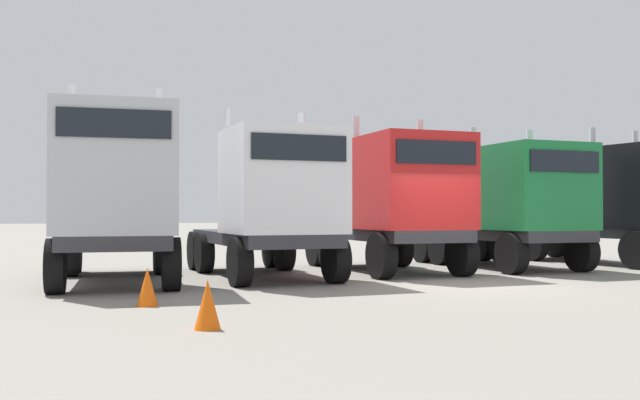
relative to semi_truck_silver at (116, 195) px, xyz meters
name	(u,v)px	position (x,y,z in m)	size (l,w,h in m)	color
ground	(473,286)	(7.24, -2.51, -1.96)	(200.00, 200.00, 0.00)	gray
semi_truck_silver	(116,195)	(0.00, 0.00, 0.00)	(3.09, 6.52, 4.39)	#333338
semi_truck_white	(273,202)	(3.57, 0.21, -0.14)	(2.58, 6.18, 4.07)	#333338
semi_truck_red	(402,202)	(7.15, 0.68, -0.10)	(2.56, 5.80, 4.11)	#333338
semi_truck_green	(520,204)	(10.84, 0.76, -0.15)	(2.56, 5.96, 4.00)	#333338
semi_truck_black	(628,204)	(14.92, 1.02, -0.13)	(3.34, 6.61, 4.14)	#333338
traffic_cone_near	(147,287)	(0.26, -3.49, -1.64)	(0.36, 0.36, 0.65)	#F2590C
traffic_cone_mid	(208,304)	(0.74, -6.22, -1.62)	(0.36, 0.36, 0.68)	#F2590C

